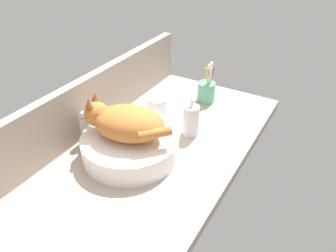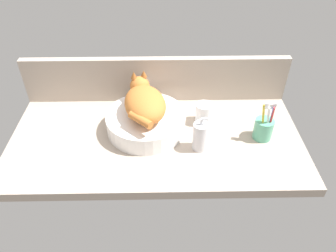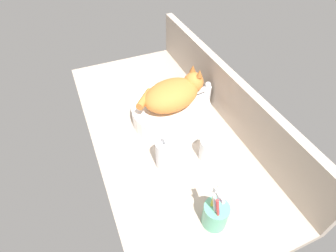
{
  "view_description": "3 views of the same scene",
  "coord_description": "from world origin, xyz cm",
  "px_view_note": "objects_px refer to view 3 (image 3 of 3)",
  "views": [
    {
      "loc": [
        -77.66,
        -52.82,
        73.86
      ],
      "look_at": [
        5.49,
        -4.44,
        10.0
      ],
      "focal_mm": 35.0,
      "sensor_mm": 36.0,
      "label": 1
    },
    {
      "loc": [
        3.22,
        -106.26,
        93.2
      ],
      "look_at": [
        5.16,
        -2.28,
        7.68
      ],
      "focal_mm": 35.0,
      "sensor_mm": 36.0,
      "label": 2
    },
    {
      "loc": [
        74.68,
        -29.57,
        81.63
      ],
      "look_at": [
        6.26,
        -0.71,
        7.29
      ],
      "focal_mm": 28.0,
      "sensor_mm": 36.0,
      "label": 3
    }
  ],
  "objects_px": {
    "water_glass": "(209,150)",
    "soap_dispenser": "(164,154)",
    "cat": "(174,93)",
    "faucet": "(205,94)",
    "toothbrush_cup": "(215,214)",
    "sink_basin": "(171,112)"
  },
  "relations": [
    {
      "from": "sink_basin",
      "to": "cat",
      "type": "distance_m",
      "value": 0.1
    },
    {
      "from": "faucet",
      "to": "water_glass",
      "type": "relative_size",
      "value": 1.44
    },
    {
      "from": "toothbrush_cup",
      "to": "soap_dispenser",
      "type": "bearing_deg",
      "value": -167.75
    },
    {
      "from": "sink_basin",
      "to": "cat",
      "type": "xyz_separation_m",
      "value": [
        -0.0,
        0.01,
        0.1
      ]
    },
    {
      "from": "water_glass",
      "to": "cat",
      "type": "bearing_deg",
      "value": -172.42
    },
    {
      "from": "cat",
      "to": "soap_dispenser",
      "type": "height_order",
      "value": "cat"
    },
    {
      "from": "cat",
      "to": "soap_dispenser",
      "type": "distance_m",
      "value": 0.28
    },
    {
      "from": "water_glass",
      "to": "soap_dispenser",
      "type": "bearing_deg",
      "value": -101.01
    },
    {
      "from": "cat",
      "to": "water_glass",
      "type": "bearing_deg",
      "value": 7.58
    },
    {
      "from": "faucet",
      "to": "soap_dispenser",
      "type": "height_order",
      "value": "soap_dispenser"
    },
    {
      "from": "cat",
      "to": "toothbrush_cup",
      "type": "distance_m",
      "value": 0.51
    },
    {
      "from": "faucet",
      "to": "soap_dispenser",
      "type": "relative_size",
      "value": 0.87
    },
    {
      "from": "faucet",
      "to": "soap_dispenser",
      "type": "bearing_deg",
      "value": -51.1
    },
    {
      "from": "sink_basin",
      "to": "toothbrush_cup",
      "type": "distance_m",
      "value": 0.5
    },
    {
      "from": "soap_dispenser",
      "to": "toothbrush_cup",
      "type": "relative_size",
      "value": 0.84
    },
    {
      "from": "sink_basin",
      "to": "toothbrush_cup",
      "type": "xyz_separation_m",
      "value": [
        0.5,
        -0.07,
        0.01
      ]
    },
    {
      "from": "faucet",
      "to": "water_glass",
      "type": "xyz_separation_m",
      "value": [
        0.28,
        -0.13,
        -0.03
      ]
    },
    {
      "from": "faucet",
      "to": "toothbrush_cup",
      "type": "bearing_deg",
      "value": -25.07
    },
    {
      "from": "cat",
      "to": "faucet",
      "type": "xyz_separation_m",
      "value": [
        -0.02,
        0.16,
        -0.06
      ]
    },
    {
      "from": "sink_basin",
      "to": "cat",
      "type": "relative_size",
      "value": 1.07
    },
    {
      "from": "faucet",
      "to": "sink_basin",
      "type": "bearing_deg",
      "value": -83.8
    },
    {
      "from": "sink_basin",
      "to": "water_glass",
      "type": "distance_m",
      "value": 0.26
    }
  ]
}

